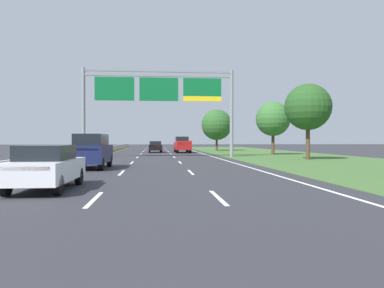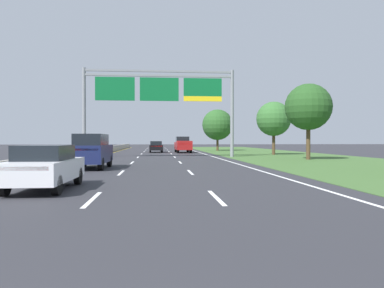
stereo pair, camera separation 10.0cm
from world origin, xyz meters
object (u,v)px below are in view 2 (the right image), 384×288
object	(u,v)px
car_black_centre_lane_sedan	(156,147)
roadside_tree_distant	(217,125)
overhead_sign_gantry	(159,94)
roadside_tree_far	(274,119)
car_white_left_lane_sedan	(45,166)
pickup_truck_red	(183,145)
car_navy_left_lane_suv	(92,151)
roadside_tree_mid	(308,107)

from	to	relation	value
car_black_centre_lane_sedan	roadside_tree_distant	xyz separation A→B (m)	(9.84, 7.16, 3.35)
overhead_sign_gantry	car_black_centre_lane_sedan	world-z (taller)	overhead_sign_gantry
roadside_tree_far	car_white_left_lane_sedan	bearing A→B (deg)	-120.85
car_white_left_lane_sedan	car_black_centre_lane_sedan	xyz separation A→B (m)	(3.80, 39.20, 0.00)
pickup_truck_red	roadside_tree_far	bearing A→B (deg)	-131.36
car_navy_left_lane_suv	roadside_tree_far	distance (m)	26.44
overhead_sign_gantry	roadside_tree_far	world-z (taller)	overhead_sign_gantry
car_white_left_lane_sedan	roadside_tree_mid	world-z (taller)	roadside_tree_mid
overhead_sign_gantry	roadside_tree_distant	bearing A→B (deg)	67.07
pickup_truck_red	roadside_tree_mid	world-z (taller)	roadside_tree_mid
car_navy_left_lane_suv	roadside_tree_mid	xyz separation A→B (m)	(17.23, 8.55, 3.53)
car_black_centre_lane_sedan	roadside_tree_mid	size ratio (longest dim) A/B	0.66
car_black_centre_lane_sedan	pickup_truck_red	bearing A→B (deg)	-112.82
car_white_left_lane_sedan	roadside_tree_mid	xyz separation A→B (m)	(17.18, 18.38, 3.81)
roadside_tree_mid	pickup_truck_red	bearing A→B (deg)	116.61
overhead_sign_gantry	car_white_left_lane_sedan	world-z (taller)	overhead_sign_gantry
car_black_centre_lane_sedan	roadside_tree_mid	distance (m)	25.05
car_navy_left_lane_suv	car_white_left_lane_sedan	size ratio (longest dim) A/B	1.07
pickup_truck_red	roadside_tree_mid	xyz separation A→B (m)	(9.70, -19.37, 3.56)
overhead_sign_gantry	car_black_centre_lane_sedan	bearing A→B (deg)	91.41
roadside_tree_mid	roadside_tree_distant	distance (m)	28.22
car_navy_left_lane_suv	roadside_tree_distant	size ratio (longest dim) A/B	0.71
car_white_left_lane_sedan	roadside_tree_distant	world-z (taller)	roadside_tree_distant
overhead_sign_gantry	car_white_left_lane_sedan	xyz separation A→B (m)	(-4.18, -23.99, -5.49)
car_navy_left_lane_suv	car_black_centre_lane_sedan	world-z (taller)	car_navy_left_lane_suv
roadside_tree_mid	roadside_tree_distant	bearing A→B (deg)	97.22
roadside_tree_mid	car_black_centre_lane_sedan	bearing A→B (deg)	122.72
car_white_left_lane_sedan	roadside_tree_distant	bearing A→B (deg)	-15.43
car_black_centre_lane_sedan	overhead_sign_gantry	bearing A→B (deg)	-179.82
pickup_truck_red	roadside_tree_mid	distance (m)	21.96
overhead_sign_gantry	roadside_tree_distant	size ratio (longest dim) A/B	2.27
pickup_truck_red	car_white_left_lane_sedan	size ratio (longest dim) A/B	1.23
roadside_tree_mid	roadside_tree_far	world-z (taller)	roadside_tree_mid
pickup_truck_red	roadside_tree_mid	size ratio (longest dim) A/B	0.81
roadside_tree_mid	car_navy_left_lane_suv	bearing A→B (deg)	-153.61
car_white_left_lane_sedan	roadside_tree_distant	distance (m)	48.44
overhead_sign_gantry	roadside_tree_mid	world-z (taller)	overhead_sign_gantry
roadside_tree_distant	overhead_sign_gantry	bearing A→B (deg)	-112.93
pickup_truck_red	overhead_sign_gantry	bearing A→B (deg)	165.06
car_white_left_lane_sedan	roadside_tree_far	size ratio (longest dim) A/B	0.71
roadside_tree_far	roadside_tree_distant	world-z (taller)	roadside_tree_distant
pickup_truck_red	roadside_tree_far	world-z (taller)	roadside_tree_far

